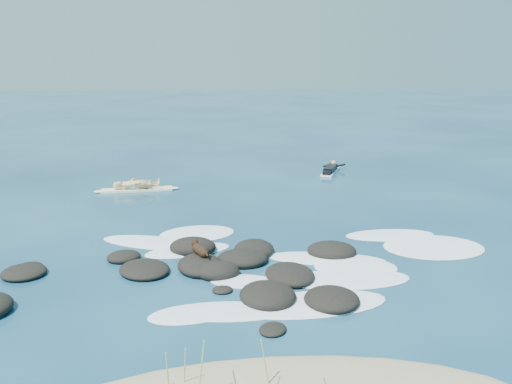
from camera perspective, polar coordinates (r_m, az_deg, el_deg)
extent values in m
plane|color=#0A2642|center=(16.97, -1.01, -6.18)|extent=(160.00, 160.00, 0.00)
cylinder|color=#8AA04D|center=(10.13, 0.95, -16.94)|extent=(0.17, 0.14, 0.94)
cylinder|color=#8AA04D|center=(9.64, -5.58, -17.86)|extent=(0.18, 0.21, 1.18)
cylinder|color=#8AA04D|center=(10.29, -7.14, -17.05)|extent=(0.08, 0.10, 0.78)
ellipsoid|color=black|center=(15.33, -3.84, -7.92)|extent=(1.17, 1.00, 0.51)
ellipsoid|color=black|center=(16.56, -22.19, -7.45)|extent=(1.59, 1.60, 0.32)
ellipsoid|color=black|center=(17.19, -6.33, -5.50)|extent=(1.54, 1.32, 0.57)
ellipsoid|color=black|center=(15.16, 3.41, -8.25)|extent=(1.49, 1.76, 0.42)
ellipsoid|color=black|center=(15.83, -11.10, -7.61)|extent=(1.87, 1.96, 0.34)
ellipsoid|color=black|center=(16.96, -0.22, -5.77)|extent=(1.42, 1.67, 0.47)
ellipsoid|color=black|center=(13.85, 1.17, -10.31)|extent=(1.58, 1.72, 0.52)
ellipsoid|color=black|center=(16.96, 7.57, -5.85)|extent=(1.62, 1.41, 0.51)
ellipsoid|color=black|center=(16.88, -13.08, -6.35)|extent=(1.20, 1.13, 0.34)
ellipsoid|color=black|center=(13.81, 7.59, -10.60)|extent=(1.35, 1.45, 0.44)
ellipsoid|color=black|center=(14.40, -3.38, -9.76)|extent=(0.64, 0.62, 0.15)
ellipsoid|color=black|center=(12.48, 1.68, -13.57)|extent=(0.82, 0.87, 0.18)
ellipsoid|color=black|center=(16.24, -1.38, -6.68)|extent=(1.45, 1.27, 0.46)
ellipsoid|color=black|center=(16.81, -21.70, -7.12)|extent=(0.76, 0.79, 0.30)
ellipsoid|color=black|center=(15.80, -5.59, -7.31)|extent=(1.45, 1.74, 0.48)
ellipsoid|color=white|center=(16.14, 9.94, -7.42)|extent=(2.51, 1.92, 0.12)
ellipsoid|color=white|center=(16.64, 7.00, -6.65)|extent=(3.64, 1.92, 0.12)
ellipsoid|color=white|center=(17.32, -6.82, -5.83)|extent=(2.85, 1.86, 0.12)
ellipsoid|color=white|center=(18.13, -9.89, -5.04)|extent=(3.90, 2.54, 0.12)
ellipsoid|color=white|center=(13.30, -6.41, -12.02)|extent=(2.18, 1.40, 0.12)
ellipsoid|color=white|center=(19.12, 13.26, -4.22)|extent=(2.98, 1.31, 0.12)
ellipsoid|color=white|center=(13.76, 5.68, -11.09)|extent=(3.85, 1.94, 0.12)
ellipsoid|color=white|center=(18.89, -5.90, -4.14)|extent=(2.79, 2.21, 0.12)
ellipsoid|color=white|center=(14.95, -1.19, -8.95)|extent=(1.97, 1.34, 0.12)
ellipsoid|color=white|center=(13.35, -2.80, -11.85)|extent=(2.97, 1.28, 0.12)
ellipsoid|color=white|center=(15.29, 9.18, -8.60)|extent=(3.35, 1.44, 0.12)
ellipsoid|color=white|center=(18.32, 17.34, -5.27)|extent=(3.12, 2.35, 0.12)
ellipsoid|color=white|center=(16.14, -5.52, -7.27)|extent=(1.10, 0.90, 0.12)
cube|color=#FFFACB|center=(25.12, -11.83, 0.22)|extent=(3.06, 0.92, 0.10)
ellipsoid|color=#FFFACB|center=(25.15, -8.39, 0.38)|extent=(0.63, 0.40, 0.11)
ellipsoid|color=#FFFACB|center=(25.19, -15.25, 0.06)|extent=(0.63, 0.40, 0.11)
imported|color=tan|center=(24.91, -11.94, 2.53)|extent=(0.54, 0.76, 1.96)
cube|color=white|center=(28.62, 7.45, 2.02)|extent=(1.47, 2.43, 0.09)
ellipsoid|color=white|center=(29.79, 7.88, 2.46)|extent=(0.48, 0.60, 0.09)
cube|color=black|center=(28.59, 7.46, 2.34)|extent=(1.00, 1.53, 0.24)
sphere|color=tan|center=(29.39, 7.78, 2.90)|extent=(0.33, 0.33, 0.25)
cylinder|color=black|center=(29.63, 7.24, 2.72)|extent=(0.61, 0.11, 0.27)
cylinder|color=black|center=(29.53, 8.41, 2.65)|extent=(0.49, 0.51, 0.27)
cube|color=black|center=(27.81, 7.14, 1.94)|extent=(0.58, 0.70, 0.15)
cylinder|color=black|center=(15.89, -5.56, -5.85)|extent=(0.46, 0.62, 0.27)
sphere|color=black|center=(16.10, -5.91, -5.59)|extent=(0.37, 0.37, 0.28)
sphere|color=black|center=(15.67, -5.19, -6.12)|extent=(0.33, 0.33, 0.25)
sphere|color=black|center=(16.21, -6.14, -5.10)|extent=(0.26, 0.26, 0.20)
cone|color=black|center=(16.32, -6.30, -5.03)|extent=(0.15, 0.16, 0.11)
cone|color=black|center=(16.16, -6.31, -4.86)|extent=(0.11, 0.10, 0.10)
cone|color=black|center=(16.20, -5.96, -4.81)|extent=(0.11, 0.10, 0.10)
cylinder|color=black|center=(16.12, -6.04, -6.65)|extent=(0.09, 0.09, 0.36)
cylinder|color=black|center=(16.18, -5.57, -6.57)|extent=(0.09, 0.09, 0.36)
cylinder|color=black|center=(15.79, -5.50, -7.08)|extent=(0.09, 0.09, 0.36)
cylinder|color=black|center=(15.84, -5.02, -7.00)|extent=(0.09, 0.09, 0.36)
cylinder|color=black|center=(15.55, -5.02, -6.09)|extent=(0.15, 0.26, 0.16)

